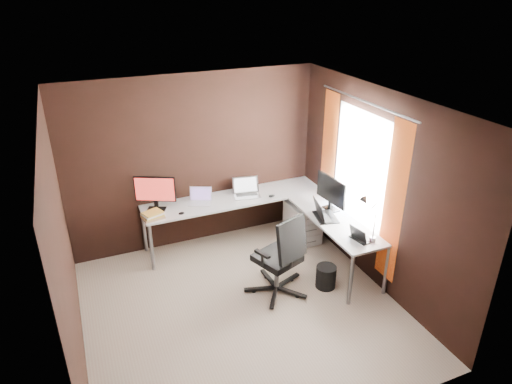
{
  "coord_description": "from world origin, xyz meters",
  "views": [
    {
      "loc": [
        -1.55,
        -4.08,
        3.63
      ],
      "look_at": [
        0.59,
        0.95,
        1.04
      ],
      "focal_mm": 32.0,
      "sensor_mm": 36.0,
      "label": 1
    }
  ],
  "objects_px": {
    "laptop_white": "(201,199)",
    "laptop_silver": "(246,191)",
    "book_stack": "(153,215)",
    "drawer_pedestal": "(303,222)",
    "desk_lamp": "(368,213)",
    "office_chair": "(279,270)",
    "monitor_left": "(155,191)",
    "wastebasket": "(326,277)",
    "laptop_black_big": "(323,214)",
    "laptop_black_small": "(360,237)",
    "monitor_right": "(331,191)"
  },
  "relations": [
    {
      "from": "laptop_white",
      "to": "book_stack",
      "type": "distance_m",
      "value": 0.74
    },
    {
      "from": "drawer_pedestal",
      "to": "laptop_black_big",
      "type": "relative_size",
      "value": 1.41
    },
    {
      "from": "drawer_pedestal",
      "to": "laptop_black_small",
      "type": "distance_m",
      "value": 1.42
    },
    {
      "from": "laptop_white",
      "to": "laptop_black_small",
      "type": "relative_size",
      "value": 1.29
    },
    {
      "from": "monitor_left",
      "to": "laptop_white",
      "type": "relative_size",
      "value": 1.36
    },
    {
      "from": "wastebasket",
      "to": "monitor_right",
      "type": "bearing_deg",
      "value": 58.0
    },
    {
      "from": "laptop_black_small",
      "to": "wastebasket",
      "type": "relative_size",
      "value": 0.98
    },
    {
      "from": "drawer_pedestal",
      "to": "desk_lamp",
      "type": "height_order",
      "value": "desk_lamp"
    },
    {
      "from": "laptop_silver",
      "to": "laptop_black_small",
      "type": "relative_size",
      "value": 1.46
    },
    {
      "from": "laptop_white",
      "to": "laptop_silver",
      "type": "distance_m",
      "value": 0.69
    },
    {
      "from": "office_chair",
      "to": "monitor_left",
      "type": "bearing_deg",
      "value": 108.93
    },
    {
      "from": "laptop_black_small",
      "to": "laptop_black_big",
      "type": "bearing_deg",
      "value": 0.38
    },
    {
      "from": "laptop_silver",
      "to": "laptop_black_big",
      "type": "bearing_deg",
      "value": -46.68
    },
    {
      "from": "office_chair",
      "to": "wastebasket",
      "type": "relative_size",
      "value": 3.71
    },
    {
      "from": "laptop_black_big",
      "to": "laptop_black_small",
      "type": "xyz_separation_m",
      "value": [
        0.13,
        -0.66,
        -0.01
      ]
    },
    {
      "from": "office_chair",
      "to": "desk_lamp",
      "type": "bearing_deg",
      "value": -40.3
    },
    {
      "from": "laptop_silver",
      "to": "book_stack",
      "type": "relative_size",
      "value": 1.37
    },
    {
      "from": "laptop_silver",
      "to": "wastebasket",
      "type": "height_order",
      "value": "laptop_silver"
    },
    {
      "from": "drawer_pedestal",
      "to": "wastebasket",
      "type": "bearing_deg",
      "value": -103.39
    },
    {
      "from": "monitor_left",
      "to": "laptop_black_big",
      "type": "xyz_separation_m",
      "value": [
        1.98,
        -1.11,
        -0.22
      ]
    },
    {
      "from": "laptop_white",
      "to": "laptop_silver",
      "type": "relative_size",
      "value": 0.88
    },
    {
      "from": "monitor_left",
      "to": "book_stack",
      "type": "xyz_separation_m",
      "value": [
        -0.1,
        -0.23,
        -0.23
      ]
    },
    {
      "from": "laptop_white",
      "to": "wastebasket",
      "type": "xyz_separation_m",
      "value": [
        1.17,
        -1.55,
        -0.63
      ]
    },
    {
      "from": "laptop_black_small",
      "to": "office_chair",
      "type": "xyz_separation_m",
      "value": [
        -0.92,
        0.32,
        -0.45
      ]
    },
    {
      "from": "laptop_black_big",
      "to": "wastebasket",
      "type": "distance_m",
      "value": 0.81
    },
    {
      "from": "desk_lamp",
      "to": "laptop_silver",
      "type": "bearing_deg",
      "value": 131.39
    },
    {
      "from": "monitor_left",
      "to": "laptop_silver",
      "type": "distance_m",
      "value": 1.32
    },
    {
      "from": "laptop_black_big",
      "to": "office_chair",
      "type": "xyz_separation_m",
      "value": [
        -0.79,
        -0.33,
        -0.46
      ]
    },
    {
      "from": "drawer_pedestal",
      "to": "monitor_left",
      "type": "height_order",
      "value": "monitor_left"
    },
    {
      "from": "monitor_left",
      "to": "monitor_right",
      "type": "relative_size",
      "value": 0.87
    },
    {
      "from": "drawer_pedestal",
      "to": "book_stack",
      "type": "height_order",
      "value": "book_stack"
    },
    {
      "from": "drawer_pedestal",
      "to": "laptop_silver",
      "type": "bearing_deg",
      "value": 153.67
    },
    {
      "from": "monitor_right",
      "to": "wastebasket",
      "type": "xyz_separation_m",
      "value": [
        -0.4,
        -0.64,
        -0.86
      ]
    },
    {
      "from": "monitor_right",
      "to": "laptop_black_small",
      "type": "relative_size",
      "value": 2.02
    },
    {
      "from": "monitor_left",
      "to": "monitor_right",
      "type": "height_order",
      "value": "same"
    },
    {
      "from": "laptop_white",
      "to": "wastebasket",
      "type": "relative_size",
      "value": 1.26
    },
    {
      "from": "laptop_black_small",
      "to": "wastebasket",
      "type": "xyz_separation_m",
      "value": [
        -0.32,
        0.19,
        -0.62
      ]
    },
    {
      "from": "laptop_silver",
      "to": "laptop_black_small",
      "type": "bearing_deg",
      "value": -54.15
    },
    {
      "from": "drawer_pedestal",
      "to": "laptop_white",
      "type": "relative_size",
      "value": 1.59
    },
    {
      "from": "laptop_white",
      "to": "laptop_black_small",
      "type": "height_order",
      "value": "laptop_white"
    },
    {
      "from": "monitor_right",
      "to": "laptop_black_big",
      "type": "bearing_deg",
      "value": 123.39
    },
    {
      "from": "book_stack",
      "to": "laptop_silver",
      "type": "bearing_deg",
      "value": 7.01
    },
    {
      "from": "laptop_white",
      "to": "laptop_silver",
      "type": "height_order",
      "value": "laptop_silver"
    },
    {
      "from": "laptop_silver",
      "to": "desk_lamp",
      "type": "xyz_separation_m",
      "value": [
        0.85,
        -1.74,
        0.31
      ]
    },
    {
      "from": "monitor_right",
      "to": "wastebasket",
      "type": "distance_m",
      "value": 1.14
    },
    {
      "from": "laptop_silver",
      "to": "office_chair",
      "type": "height_order",
      "value": "office_chair"
    },
    {
      "from": "drawer_pedestal",
      "to": "laptop_black_big",
      "type": "height_order",
      "value": "laptop_black_big"
    },
    {
      "from": "monitor_right",
      "to": "office_chair",
      "type": "height_order",
      "value": "monitor_right"
    },
    {
      "from": "monitor_right",
      "to": "book_stack",
      "type": "bearing_deg",
      "value": 66.92
    },
    {
      "from": "desk_lamp",
      "to": "wastebasket",
      "type": "distance_m",
      "value": 1.04
    }
  ]
}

